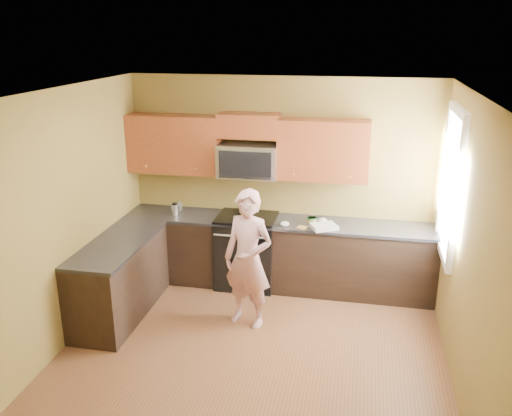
% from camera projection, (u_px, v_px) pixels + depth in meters
% --- Properties ---
extents(floor, '(4.00, 4.00, 0.00)m').
position_uv_depth(floor, '(250.00, 357.00, 5.60)').
color(floor, brown).
rests_on(floor, ground).
extents(ceiling, '(4.00, 4.00, 0.00)m').
position_uv_depth(ceiling, '(249.00, 94.00, 4.75)').
color(ceiling, white).
rests_on(ceiling, ground).
extents(wall_back, '(4.00, 0.00, 4.00)m').
position_uv_depth(wall_back, '(282.00, 181.00, 7.03)').
color(wall_back, brown).
rests_on(wall_back, ground).
extents(wall_front, '(4.00, 0.00, 4.00)m').
position_uv_depth(wall_front, '(182.00, 353.00, 3.32)').
color(wall_front, brown).
rests_on(wall_front, ground).
extents(wall_left, '(0.00, 4.00, 4.00)m').
position_uv_depth(wall_left, '(60.00, 222.00, 5.55)').
color(wall_left, brown).
rests_on(wall_left, ground).
extents(wall_right, '(0.00, 4.00, 4.00)m').
position_uv_depth(wall_right, '(469.00, 253.00, 4.80)').
color(wall_right, brown).
rests_on(wall_right, ground).
extents(cabinet_back_run, '(4.00, 0.60, 0.88)m').
position_uv_depth(cabinet_back_run, '(277.00, 254.00, 7.04)').
color(cabinet_back_run, black).
rests_on(cabinet_back_run, floor).
extents(cabinet_left_run, '(0.60, 1.60, 0.88)m').
position_uv_depth(cabinet_left_run, '(120.00, 280.00, 6.34)').
color(cabinet_left_run, black).
rests_on(cabinet_left_run, floor).
extents(countertop_back, '(4.00, 0.62, 0.04)m').
position_uv_depth(countertop_back, '(277.00, 222.00, 6.89)').
color(countertop_back, black).
rests_on(countertop_back, cabinet_back_run).
extents(countertop_left, '(0.62, 1.60, 0.04)m').
position_uv_depth(countertop_left, '(117.00, 243.00, 6.19)').
color(countertop_left, black).
rests_on(countertop_left, cabinet_left_run).
extents(stove, '(0.76, 0.65, 0.95)m').
position_uv_depth(stove, '(247.00, 250.00, 7.08)').
color(stove, black).
rests_on(stove, floor).
extents(microwave, '(0.76, 0.40, 0.42)m').
position_uv_depth(microwave, '(248.00, 176.00, 6.89)').
color(microwave, silver).
rests_on(microwave, wall_back).
extents(upper_cab_left, '(1.22, 0.33, 0.75)m').
position_uv_depth(upper_cab_left, '(176.00, 172.00, 7.11)').
color(upper_cab_left, brown).
rests_on(upper_cab_left, wall_back).
extents(upper_cab_right, '(1.12, 0.33, 0.75)m').
position_uv_depth(upper_cab_right, '(322.00, 180.00, 6.75)').
color(upper_cab_right, brown).
rests_on(upper_cab_right, wall_back).
extents(upper_cab_over_mw, '(0.76, 0.33, 0.30)m').
position_uv_depth(upper_cab_over_mw, '(249.00, 125.00, 6.72)').
color(upper_cab_over_mw, brown).
rests_on(upper_cab_over_mw, wall_back).
extents(window, '(0.06, 1.06, 1.66)m').
position_uv_depth(window, '(451.00, 184.00, 5.82)').
color(window, white).
rests_on(window, wall_right).
extents(woman, '(0.67, 0.54, 1.60)m').
position_uv_depth(woman, '(248.00, 259.00, 6.02)').
color(woman, '#D3697C').
rests_on(woman, floor).
extents(frying_pan, '(0.36, 0.46, 0.05)m').
position_uv_depth(frying_pan, '(250.00, 224.00, 6.68)').
color(frying_pan, black).
rests_on(frying_pan, stove).
extents(butter_tub, '(0.15, 0.15, 0.09)m').
position_uv_depth(butter_tub, '(312.00, 222.00, 6.81)').
color(butter_tub, gold).
rests_on(butter_tub, countertop_back).
extents(toast_slice, '(0.14, 0.14, 0.01)m').
position_uv_depth(toast_slice, '(302.00, 228.00, 6.61)').
color(toast_slice, '#B27F47').
rests_on(toast_slice, countertop_back).
extents(napkin_a, '(0.13, 0.14, 0.06)m').
position_uv_depth(napkin_a, '(285.00, 224.00, 6.66)').
color(napkin_a, silver).
rests_on(napkin_a, countertop_back).
extents(napkin_b, '(0.15, 0.16, 0.07)m').
position_uv_depth(napkin_b, '(323.00, 221.00, 6.77)').
color(napkin_b, silver).
rests_on(napkin_b, countertop_back).
extents(dish_towel, '(0.38, 0.35, 0.05)m').
position_uv_depth(dish_towel, '(324.00, 227.00, 6.59)').
color(dish_towel, silver).
rests_on(dish_towel, countertop_back).
extents(travel_mug, '(0.08, 0.08, 0.16)m').
position_uv_depth(travel_mug, '(175.00, 215.00, 7.08)').
color(travel_mug, silver).
rests_on(travel_mug, countertop_back).
extents(glass_a, '(0.08, 0.08, 0.12)m').
position_uv_depth(glass_a, '(173.00, 209.00, 7.13)').
color(glass_a, silver).
rests_on(glass_a, countertop_back).
extents(glass_c, '(0.09, 0.09, 0.12)m').
position_uv_depth(glass_c, '(180.00, 206.00, 7.24)').
color(glass_c, silver).
rests_on(glass_c, countertop_back).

